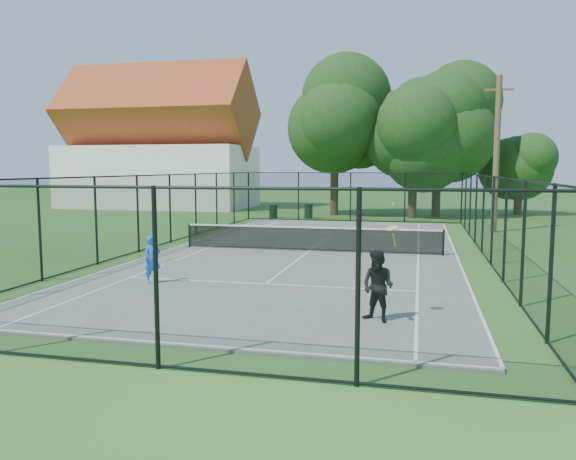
% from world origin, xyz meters
% --- Properties ---
extents(ground, '(120.00, 120.00, 0.00)m').
position_xyz_m(ground, '(0.00, 0.00, 0.00)').
color(ground, '#34591E').
extents(tennis_court, '(11.00, 24.00, 0.06)m').
position_xyz_m(tennis_court, '(0.00, 0.00, 0.03)').
color(tennis_court, slate).
rests_on(tennis_court, ground).
extents(tennis_net, '(10.08, 0.08, 0.95)m').
position_xyz_m(tennis_net, '(0.00, 0.00, 0.58)').
color(tennis_net, black).
rests_on(tennis_net, tennis_court).
extents(fence, '(13.10, 26.10, 3.00)m').
position_xyz_m(fence, '(0.00, 0.00, 1.50)').
color(fence, black).
rests_on(fence, ground).
extents(tree_near_left, '(7.49, 7.49, 9.77)m').
position_xyz_m(tree_near_left, '(-1.65, 17.37, 6.01)').
color(tree_near_left, '#332114').
rests_on(tree_near_left, ground).
extents(tree_near_mid, '(6.04, 6.04, 7.90)m').
position_xyz_m(tree_near_mid, '(3.65, 16.34, 4.87)').
color(tree_near_mid, '#332114').
rests_on(tree_near_mid, ground).
extents(tree_near_right, '(6.79, 6.79, 9.37)m').
position_xyz_m(tree_near_right, '(5.19, 17.92, 5.96)').
color(tree_near_right, '#332114').
rests_on(tree_near_right, ground).
extents(tree_far_right, '(4.56, 4.56, 6.03)m').
position_xyz_m(tree_far_right, '(10.82, 20.72, 3.73)').
color(tree_far_right, '#332114').
rests_on(tree_far_right, ground).
extents(building, '(15.30, 8.15, 11.87)m').
position_xyz_m(building, '(-17.00, 22.00, 4.93)').
color(building, silver).
rests_on(building, ground).
extents(trash_bin_left, '(0.58, 0.58, 0.86)m').
position_xyz_m(trash_bin_left, '(-5.18, 14.17, 0.44)').
color(trash_bin_left, black).
rests_on(trash_bin_left, ground).
extents(trash_bin_right, '(0.58, 0.58, 0.94)m').
position_xyz_m(trash_bin_right, '(-2.89, 14.42, 0.47)').
color(trash_bin_right, black).
rests_on(trash_bin_right, ground).
extents(utility_pole, '(1.40, 0.30, 7.85)m').
position_xyz_m(utility_pole, '(7.83, 9.00, 3.99)').
color(utility_pole, '#4C3823').
rests_on(utility_pole, ground).
extents(player_blue, '(0.86, 0.58, 1.34)m').
position_xyz_m(player_blue, '(-3.12, -6.96, 0.73)').
color(player_blue, blue).
rests_on(player_blue, tennis_court).
extents(player_black, '(0.91, 0.93, 2.48)m').
position_xyz_m(player_black, '(3.31, -9.53, 0.82)').
color(player_black, black).
rests_on(player_black, tennis_court).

